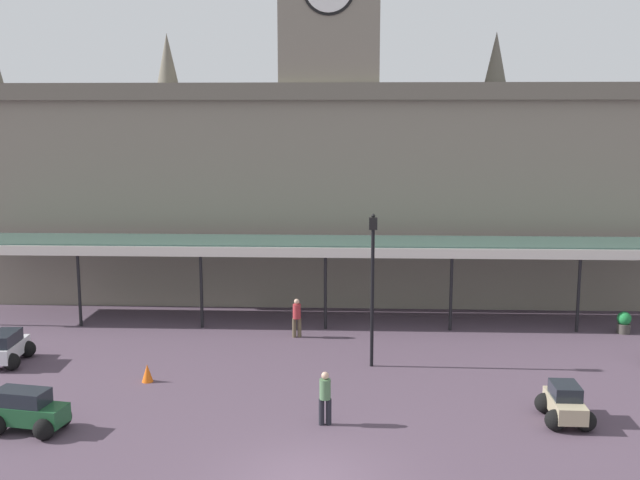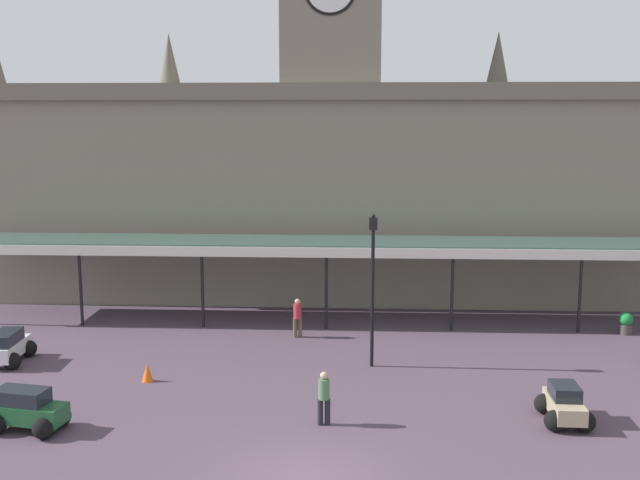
{
  "view_description": "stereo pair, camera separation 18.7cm",
  "coord_description": "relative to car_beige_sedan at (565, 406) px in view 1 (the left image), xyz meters",
  "views": [
    {
      "loc": [
        1.12,
        -17.77,
        9.18
      ],
      "look_at": [
        0.0,
        8.57,
        4.88
      ],
      "focal_mm": 41.82,
      "sensor_mm": 36.0,
      "label": 1
    },
    {
      "loc": [
        1.3,
        -17.76,
        9.18
      ],
      "look_at": [
        0.0,
        8.57,
        4.88
      ],
      "focal_mm": 41.82,
      "sensor_mm": 36.0,
      "label": 2
    }
  ],
  "objects": [
    {
      "name": "victorian_lamppost",
      "position": [
        -5.77,
        4.96,
        3.02
      ],
      "size": [
        0.3,
        0.3,
        5.76
      ],
      "color": "black",
      "rests_on": "ground"
    },
    {
      "name": "car_green_estate",
      "position": [
        -16.14,
        -1.37,
        0.06
      ],
      "size": [
        2.37,
        1.79,
        1.27
      ],
      "color": "#1E512D",
      "rests_on": "ground"
    },
    {
      "name": "traffic_cone",
      "position": [
        -13.73,
        2.93,
        -0.18
      ],
      "size": [
        0.4,
        0.4,
        0.64
      ],
      "primitive_type": "cone",
      "color": "orange",
      "rests_on": "ground"
    },
    {
      "name": "car_beige_sedan",
      "position": [
        0.0,
        0.0,
        0.0
      ],
      "size": [
        1.54,
        2.07,
        1.19
      ],
      "color": "tan",
      "rests_on": "ground"
    },
    {
      "name": "pedestrian_crossing_forecourt",
      "position": [
        -8.85,
        8.59,
        0.41
      ],
      "size": [
        0.39,
        0.34,
        1.67
      ],
      "color": "brown",
      "rests_on": "ground"
    },
    {
      "name": "car_white_estate",
      "position": [
        -19.56,
        4.64,
        0.06
      ],
      "size": [
        1.61,
        2.29,
        1.27
      ],
      "color": "silver",
      "rests_on": "ground"
    },
    {
      "name": "entrance_canopy",
      "position": [
        -7.69,
        11.2,
        3.08
      ],
      "size": [
        33.09,
        3.26,
        3.73
      ],
      "color": "#38564C",
      "rests_on": "ground"
    },
    {
      "name": "planter_near_kerb",
      "position": [
        5.25,
        9.77,
        -0.01
      ],
      "size": [
        0.6,
        0.6,
        0.96
      ],
      "color": "#47423D",
      "rests_on": "ground"
    },
    {
      "name": "station_building",
      "position": [
        -7.69,
        16.3,
        5.74
      ],
      "size": [
        36.67,
        5.78,
        18.79
      ],
      "color": "gray",
      "rests_on": "ground"
    },
    {
      "name": "pedestrian_near_entrance",
      "position": [
        -7.33,
        -0.54,
        0.41
      ],
      "size": [
        0.39,
        0.34,
        1.67
      ],
      "color": "black",
      "rests_on": "ground"
    }
  ]
}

